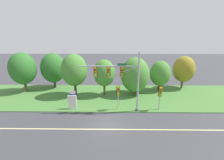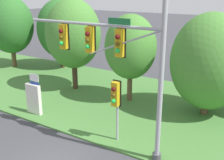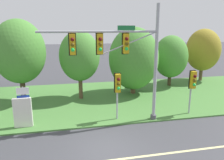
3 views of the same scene
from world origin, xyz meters
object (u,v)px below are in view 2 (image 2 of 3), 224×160
at_px(pedestrian_signal_near_kerb, 116,98).
at_px(route_sign_post, 35,89).
at_px(traffic_signal_mast, 116,55).
at_px(tree_tall_centre, 210,62).
at_px(tree_mid_verge, 130,47).
at_px(tree_left_of_mast, 61,29).
at_px(tree_nearest_road, 10,25).
at_px(info_kiosk, 34,99).
at_px(tree_behind_signpost, 73,34).

xyz_separation_m(pedestrian_signal_near_kerb, route_sign_post, (-5.99, 0.27, -0.75)).
distance_m(traffic_signal_mast, tree_tall_centre, 6.93).
height_order(tree_mid_verge, tree_tall_centre, tree_tall_centre).
bearing_deg(tree_left_of_mast, tree_nearest_road, -151.79).
bearing_deg(info_kiosk, tree_mid_verge, 52.24).
bearing_deg(pedestrian_signal_near_kerb, traffic_signal_mast, -60.94).
distance_m(tree_nearest_road, tree_left_of_mast, 4.92).
distance_m(tree_nearest_road, info_kiosk, 12.63).
xyz_separation_m(tree_mid_verge, info_kiosk, (-3.96, -5.11, -2.83)).
relative_size(tree_nearest_road, tree_left_of_mast, 1.04).
bearing_deg(route_sign_post, pedestrian_signal_near_kerb, -2.61).
bearing_deg(tree_left_of_mast, info_kiosk, -57.21).
relative_size(traffic_signal_mast, tree_mid_verge, 1.28).
relative_size(route_sign_post, tree_tall_centre, 0.42).
distance_m(pedestrian_signal_near_kerb, tree_tall_centre, 6.63).
height_order(traffic_signal_mast, pedestrian_signal_near_kerb, traffic_signal_mast).
height_order(tree_left_of_mast, tree_tall_centre, tree_left_of_mast).
distance_m(route_sign_post, tree_nearest_road, 12.49).
xyz_separation_m(traffic_signal_mast, tree_mid_verge, (-2.33, 5.65, -0.84)).
xyz_separation_m(tree_tall_centre, info_kiosk, (-9.00, -5.71, -2.39)).
bearing_deg(tree_tall_centre, tree_left_of_mast, 167.20).
bearing_deg(info_kiosk, tree_left_of_mast, 122.79).
bearing_deg(tree_tall_centre, route_sign_post, -147.82).
xyz_separation_m(tree_left_of_mast, tree_mid_verge, (9.81, -3.97, -0.04)).
xyz_separation_m(tree_nearest_road, tree_left_of_mast, (4.33, 2.32, -0.33)).
bearing_deg(tree_nearest_road, traffic_signal_mast, -23.93).
bearing_deg(tree_mid_verge, info_kiosk, -127.76).
bearing_deg(info_kiosk, tree_behind_signpost, 99.42).
distance_m(traffic_signal_mast, tree_nearest_road, 18.02).
bearing_deg(tree_nearest_road, tree_left_of_mast, 28.21).
xyz_separation_m(tree_behind_signpost, tree_mid_verge, (4.78, 0.13, -0.49)).
distance_m(tree_behind_signpost, tree_mid_verge, 4.81).
xyz_separation_m(pedestrian_signal_near_kerb, tree_mid_verge, (-2.12, 5.27, 1.39)).
xyz_separation_m(tree_left_of_mast, info_kiosk, (5.85, -9.08, -2.87)).
xyz_separation_m(tree_nearest_road, tree_behind_signpost, (9.35, -1.79, 0.12)).
bearing_deg(pedestrian_signal_near_kerb, route_sign_post, 177.39).
height_order(tree_left_of_mast, info_kiosk, tree_left_of_mast).
bearing_deg(traffic_signal_mast, tree_mid_verge, 112.44).
relative_size(traffic_signal_mast, pedestrian_signal_near_kerb, 2.34).
distance_m(route_sign_post, tree_left_of_mast, 10.98).
bearing_deg(tree_behind_signpost, tree_tall_centre, 4.26).
bearing_deg(pedestrian_signal_near_kerb, tree_behind_signpost, 143.33).
bearing_deg(tree_tall_centre, info_kiosk, -147.60).
xyz_separation_m(tree_left_of_mast, tree_tall_centre, (14.85, -3.37, -0.47)).
bearing_deg(tree_nearest_road, tree_mid_verge, -6.68).
height_order(traffic_signal_mast, tree_behind_signpost, traffic_signal_mast).
distance_m(tree_nearest_road, tree_tall_centre, 19.22).
distance_m(route_sign_post, tree_behind_signpost, 5.61).
bearing_deg(tree_left_of_mast, tree_behind_signpost, -39.26).
bearing_deg(tree_mid_verge, tree_tall_centre, 6.79).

